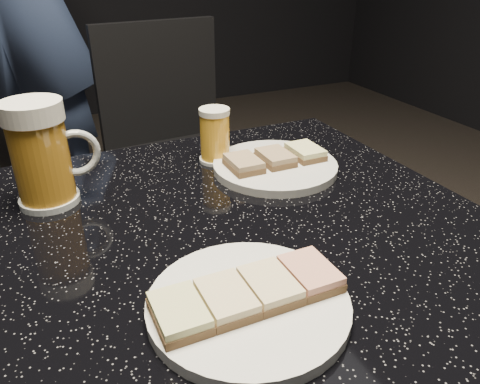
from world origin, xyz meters
name	(u,v)px	position (x,y,z in m)	size (l,w,h in m)	color
plate_large	(248,304)	(-0.07, -0.16, 0.76)	(0.22, 0.22, 0.01)	white
plate_small	(275,166)	(0.13, 0.14, 0.76)	(0.22, 0.22, 0.01)	silver
table	(240,349)	(0.00, 0.00, 0.51)	(0.70, 0.70, 0.75)	black
beer_mug	(42,154)	(-0.23, 0.18, 0.83)	(0.13, 0.09, 0.16)	white
beer_tumbler	(215,135)	(0.05, 0.22, 0.80)	(0.06, 0.06, 0.10)	white
chair	(175,141)	(0.20, 0.96, 0.50)	(0.46, 0.46, 0.89)	black
canapes_on_plate_large	(248,292)	(-0.07, -0.16, 0.77)	(0.20, 0.07, 0.02)	#4C3521
canapes_on_plate_small	(275,158)	(0.13, 0.14, 0.77)	(0.17, 0.07, 0.02)	#4C3521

